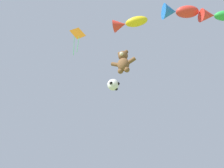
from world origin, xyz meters
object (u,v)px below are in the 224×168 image
Objects in this scene: teddy_bear_kite at (123,62)px; fish_kite_emerald at (217,16)px; soccer_ball_kite at (113,85)px; fish_kite_crimson at (178,12)px; diamond_kite at (78,35)px; fish_kite_goldfin at (128,23)px.

fish_kite_emerald is at bearing 3.57° from teddy_bear_kite.
soccer_ball_kite is 6.10m from fish_kite_crimson.
fish_kite_emerald is 9.41m from diamond_kite.
fish_kite_crimson is at bearing 5.54° from fish_kite_goldfin.
fish_kite_crimson reaches higher than fish_kite_emerald.
teddy_bear_kite is at bearing -176.43° from fish_kite_emerald.
fish_kite_goldfin is at bearing -167.42° from fish_kite_emerald.
diamond_kite reaches higher than fish_kite_goldfin.
soccer_ball_kite is 0.34× the size of fish_kite_emerald.
diamond_kite reaches higher than fish_kite_crimson.
diamond_kite is (-2.49, -1.03, 4.35)m from soccer_ball_kite.
teddy_bear_kite is 0.72× the size of fish_kite_emerald.
fish_kite_goldfin is (1.49, -0.98, 3.89)m from soccer_ball_kite.
fish_kite_goldfin is 5.45m from fish_kite_emerald.
soccer_ball_kite is 5.11m from diamond_kite.
diamond_kite reaches higher than teddy_bear_kite.
fish_kite_crimson reaches higher than soccer_ball_kite.
fish_kite_crimson is (3.90, -0.50, 2.38)m from teddy_bear_kite.
fish_kite_goldfin is at bearing -174.46° from fish_kite_crimson.
fish_kite_goldfin is at bearing -48.85° from teddy_bear_kite.
fish_kite_emerald is at bearing 12.58° from fish_kite_goldfin.
fish_kite_emerald is at bearing 1.75° from soccer_ball_kite.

